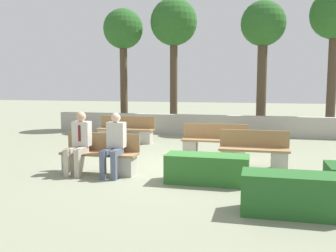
{
  "coord_description": "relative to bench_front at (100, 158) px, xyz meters",
  "views": [
    {
      "loc": [
        1.7,
        -8.52,
        1.96
      ],
      "look_at": [
        -0.5,
        0.5,
        0.9
      ],
      "focal_mm": 40.0,
      "sensor_mm": 36.0,
      "label": 1
    }
  ],
  "objects": [
    {
      "name": "ground_plane",
      "position": [
        1.65,
        1.06,
        -0.33
      ],
      "size": [
        60.0,
        60.0,
        0.0
      ],
      "primitive_type": "plane",
      "color": "gray"
    },
    {
      "name": "perimeter_wall",
      "position": [
        1.65,
        6.7,
        0.05
      ],
      "size": [
        12.62,
        0.3,
        0.76
      ],
      "color": "#ADA89E",
      "rests_on": "ground_plane"
    },
    {
      "name": "bench_front",
      "position": [
        0.0,
        0.0,
        0.0
      ],
      "size": [
        1.7,
        0.48,
        0.86
      ],
      "color": "#937047",
      "rests_on": "ground_plane"
    },
    {
      "name": "bench_left_side",
      "position": [
        -0.94,
        4.21,
        0.01
      ],
      "size": [
        1.9,
        0.49,
        0.86
      ],
      "rotation": [
        0.0,
        0.0,
        0.12
      ],
      "color": "#937047",
      "rests_on": "ground_plane"
    },
    {
      "name": "bench_right_side",
      "position": [
        3.26,
        1.31,
        -0.0
      ],
      "size": [
        1.6,
        0.48,
        0.86
      ],
      "rotation": [
        0.0,
        0.0,
        0.2
      ],
      "color": "#937047",
      "rests_on": "ground_plane"
    },
    {
      "name": "bench_back",
      "position": [
        2.21,
        2.51,
        0.0
      ],
      "size": [
        1.75,
        0.48,
        0.86
      ],
      "rotation": [
        0.0,
        0.0,
        -0.07
      ],
      "color": "#937047",
      "rests_on": "ground_plane"
    },
    {
      "name": "person_seated_man",
      "position": [
        -0.41,
        -0.14,
        0.42
      ],
      "size": [
        0.38,
        0.63,
        1.35
      ],
      "color": "#B2A893",
      "rests_on": "ground_plane"
    },
    {
      "name": "person_seated_woman",
      "position": [
        0.4,
        -0.14,
        0.41
      ],
      "size": [
        0.38,
        0.63,
        1.34
      ],
      "color": "#515B70",
      "rests_on": "ground_plane"
    },
    {
      "name": "hedge_block_near_left",
      "position": [
        3.88,
        -1.75,
        -0.01
      ],
      "size": [
        1.52,
        0.62,
        0.63
      ],
      "color": "#286028",
      "rests_on": "ground_plane"
    },
    {
      "name": "hedge_block_near_right",
      "position": [
        2.39,
        -0.25,
        -0.05
      ],
      "size": [
        1.62,
        0.63,
        0.57
      ],
      "color": "#33702D",
      "rests_on": "ground_plane"
    },
    {
      "name": "tree_leftmost",
      "position": [
        -2.39,
        7.99,
        3.78
      ],
      "size": [
        1.7,
        1.7,
        5.14
      ],
      "color": "#473828",
      "rests_on": "ground_plane"
    },
    {
      "name": "tree_center_left",
      "position": [
        -0.21,
        8.19,
        4.07
      ],
      "size": [
        1.97,
        1.97,
        5.51
      ],
      "color": "#473828",
      "rests_on": "ground_plane"
    },
    {
      "name": "tree_center_right",
      "position": [
        3.44,
        8.24,
        3.79
      ],
      "size": [
        1.79,
        1.79,
        5.23
      ],
      "color": "#473828",
      "rests_on": "ground_plane"
    },
    {
      "name": "tree_rightmost",
      "position": [
        6.04,
        8.01,
        4.03
      ],
      "size": [
        1.85,
        1.85,
        5.47
      ],
      "color": "#473828",
      "rests_on": "ground_plane"
    }
  ]
}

